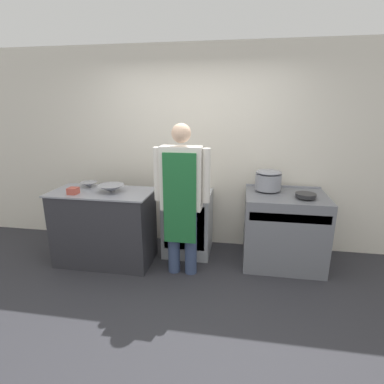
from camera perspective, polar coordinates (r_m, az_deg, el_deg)
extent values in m
plane|color=#2D2D33|center=(3.14, -4.18, -21.78)|extent=(14.00, 14.00, 0.00)
cube|color=silver|center=(4.13, 0.79, 8.05)|extent=(8.00, 0.05, 2.70)
cube|color=#2D2D33|center=(3.94, -16.28, -6.54)|extent=(1.18, 0.60, 0.91)
cube|color=gray|center=(3.79, -16.82, -0.02)|extent=(1.23, 0.62, 0.02)
cube|color=slate|center=(3.92, 17.02, -6.80)|extent=(0.96, 0.76, 0.90)
cube|color=gray|center=(3.48, 18.12, -4.72)|extent=(0.88, 0.03, 0.10)
cube|color=gray|center=(4.12, 16.93, 1.07)|extent=(0.96, 0.03, 0.02)
cube|color=#A8ADB2|center=(4.05, -0.75, -5.84)|extent=(0.61, 0.60, 0.83)
cube|color=silver|center=(3.77, -1.55, -6.89)|extent=(0.52, 0.02, 0.58)
cylinder|color=#38476B|center=(3.58, -3.49, -9.15)|extent=(0.14, 0.14, 0.81)
cylinder|color=#38476B|center=(3.54, -0.23, -9.40)|extent=(0.14, 0.14, 0.81)
cube|color=silver|center=(3.31, -1.99, 2.67)|extent=(0.45, 0.22, 0.71)
cube|color=#1E6633|center=(3.25, -2.37, -1.43)|extent=(0.36, 0.02, 1.01)
cylinder|color=silver|center=(3.36, -6.54, 3.42)|extent=(0.09, 0.09, 0.60)
cylinder|color=silver|center=(3.26, 2.70, 3.09)|extent=(0.09, 0.09, 0.60)
sphere|color=beige|center=(3.23, -2.07, 11.14)|extent=(0.21, 0.21, 0.21)
cone|color=gray|center=(3.71, -15.17, 0.65)|extent=(0.32, 0.32, 0.09)
cone|color=gray|center=(4.03, -19.06, 1.34)|extent=(0.21, 0.21, 0.06)
cube|color=#B24C3F|center=(3.77, -21.70, 0.21)|extent=(0.11, 0.11, 0.08)
cylinder|color=gray|center=(3.85, 14.29, 1.92)|extent=(0.32, 0.32, 0.20)
ellipsoid|color=gray|center=(3.82, 14.42, 3.68)|extent=(0.31, 0.31, 0.06)
cylinder|color=#262628|center=(3.67, 20.84, -0.58)|extent=(0.23, 0.23, 0.04)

